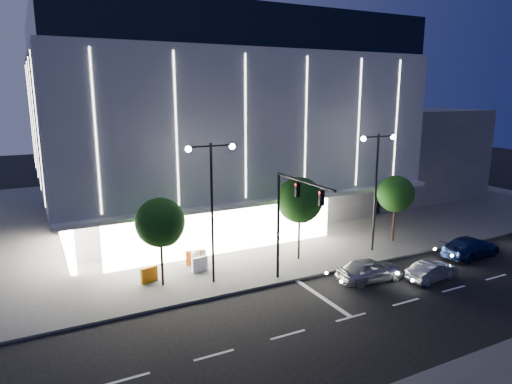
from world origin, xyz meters
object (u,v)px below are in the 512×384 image
object	(u,v)px
street_lamp_east	(376,175)
barrier_a	(149,275)
barrier_c	(194,258)
car_second	(432,271)
tree_right	(396,196)
tree_left	(161,225)
street_lamp_west	(212,193)
car_lead	(370,270)
barrier_b	(199,258)
tree_mid	(300,203)
barrier_d	(200,264)
traffic_mast	(290,210)
car_third	(470,247)

from	to	relation	value
street_lamp_east	barrier_a	xyz separation A→B (m)	(-16.65, 1.80, -5.31)
barrier_a	barrier_c	xyz separation A→B (m)	(3.54, 1.60, 0.00)
car_second	tree_right	bearing A→B (deg)	-29.32
tree_left	barrier_a	xyz separation A→B (m)	(-0.68, 0.78, -3.38)
street_lamp_west	car_lead	size ratio (longest dim) A/B	2.03
tree_left	barrier_b	size ratio (longest dim) A/B	5.20
street_lamp_west	barrier_a	distance (m)	6.69
street_lamp_west	barrier_c	xyz separation A→B (m)	(-0.12, 3.40, -5.31)
tree_right	barrier_a	size ratio (longest dim) A/B	5.01
tree_mid	barrier_d	xyz separation A→B (m)	(-7.20, 1.02, -3.68)
street_lamp_east	tree_left	xyz separation A→B (m)	(-15.97, 1.02, -1.92)
barrier_a	barrier_b	bearing A→B (deg)	5.89
tree_right	barrier_b	bearing A→B (deg)	171.99
street_lamp_west	barrier_d	world-z (taller)	street_lamp_west
tree_right	barrier_b	distance (m)	16.31
car_second	barrier_d	world-z (taller)	car_second
street_lamp_east	traffic_mast	bearing A→B (deg)	-163.52
tree_mid	car_third	bearing A→B (deg)	-23.43
street_lamp_west	street_lamp_east	world-z (taller)	same
car_second	car_lead	bearing A→B (deg)	60.82
car_third	barrier_c	world-z (taller)	car_third
barrier_b	barrier_c	size ratio (longest dim) A/B	1.00
barrier_a	barrier_c	distance (m)	3.88
street_lamp_east	barrier_b	size ratio (longest dim) A/B	8.18
tree_left	barrier_d	world-z (taller)	tree_left
car_second	barrier_a	size ratio (longest dim) A/B	3.44
barrier_b	barrier_d	xyz separation A→B (m)	(-0.37, -1.21, 0.00)
street_lamp_west	barrier_d	bearing A→B (deg)	95.01
car_lead	car_second	bearing A→B (deg)	-109.33
tree_right	car_third	distance (m)	6.58
car_second	barrier_d	distance (m)	15.26
street_lamp_west	barrier_a	xyz separation A→B (m)	(-3.65, 1.80, -5.31)
street_lamp_east	barrier_c	bearing A→B (deg)	165.45
barrier_c	car_lead	bearing A→B (deg)	-20.47
tree_mid	barrier_d	bearing A→B (deg)	171.97
tree_mid	car_lead	xyz separation A→B (m)	(2.13, -5.18, -3.58)
tree_left	barrier_b	bearing A→B (deg)	35.14
tree_left	barrier_c	world-z (taller)	tree_left
street_lamp_west	tree_mid	world-z (taller)	street_lamp_west
barrier_b	barrier_c	distance (m)	0.34
street_lamp_west	tree_right	bearing A→B (deg)	3.64
street_lamp_west	car_lead	bearing A→B (deg)	-24.46
tree_right	barrier_c	bearing A→B (deg)	171.60
tree_mid	tree_right	xyz separation A→B (m)	(9.00, -0.00, -0.45)
traffic_mast	car_second	xyz separation A→B (m)	(8.88, -3.20, -4.40)
barrier_a	barrier_c	size ratio (longest dim) A/B	1.00
traffic_mast	car_second	bearing A→B (deg)	-19.79
car_second	barrier_a	distance (m)	18.22
tree_mid	car_second	world-z (taller)	tree_mid
traffic_mast	barrier_b	xyz separation A→B (m)	(-3.81, 5.91, -4.38)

